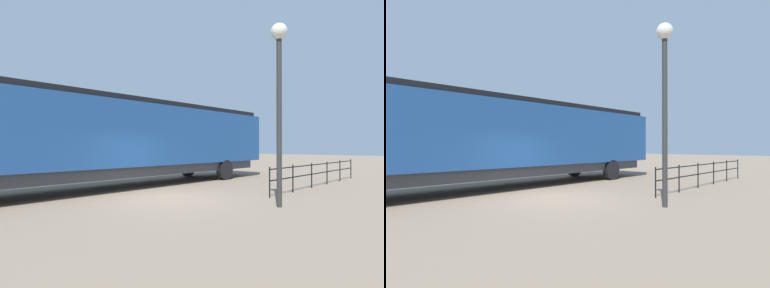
# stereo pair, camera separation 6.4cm
# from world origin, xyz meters

# --- Properties ---
(ground_plane) EXTENTS (120.00, 120.00, 0.00)m
(ground_plane) POSITION_xyz_m (0.00, 0.00, 0.00)
(ground_plane) COLOR #84705B
(locomotive) EXTENTS (3.16, 18.49, 3.95)m
(locomotive) POSITION_xyz_m (-3.66, 0.91, 2.24)
(locomotive) COLOR navy
(locomotive) RESTS_ON ground_plane
(lamp_post) EXTENTS (0.51, 0.51, 5.62)m
(lamp_post) POSITION_xyz_m (3.66, 1.36, 3.98)
(lamp_post) COLOR #2D2D2D
(lamp_post) RESTS_ON ground_plane
(platform_fence) EXTENTS (0.05, 9.27, 1.11)m
(platform_fence) POSITION_xyz_m (2.62, 7.23, 0.72)
(platform_fence) COLOR black
(platform_fence) RESTS_ON ground_plane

